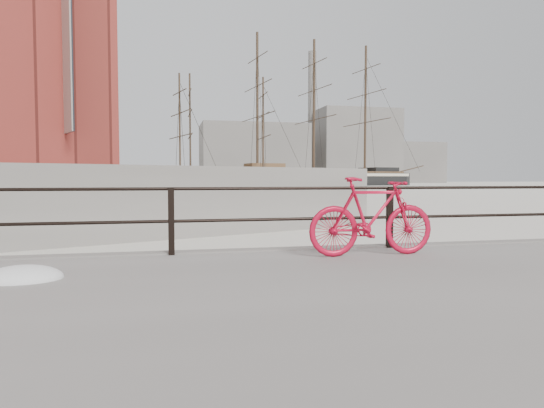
{
  "coord_description": "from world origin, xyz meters",
  "views": [
    {
      "loc": [
        -7.1,
        -7.43,
        1.48
      ],
      "look_at": [
        -5.1,
        1.5,
        1.0
      ],
      "focal_mm": 32.0,
      "sensor_mm": 36.0,
      "label": 1
    }
  ],
  "objects": [
    {
      "name": "industrial_mid",
      "position": [
        55.0,
        145.0,
        12.0
      ],
      "size": [
        26.0,
        20.0,
        24.0
      ],
      "primitive_type": "cube",
      "color": "gray",
      "rests_on": "ground"
    },
    {
      "name": "smokestack",
      "position": [
        42.0,
        150.0,
        22.0
      ],
      "size": [
        2.8,
        2.8,
        44.0
      ],
      "primitive_type": "cylinder",
      "color": "gray",
      "rests_on": "ground"
    },
    {
      "name": "schooner_mid",
      "position": [
        4.44,
        81.92,
        0.0
      ],
      "size": [
        29.86,
        12.86,
        21.32
      ],
      "primitive_type": null,
      "rotation": [
        0.0,
        0.0,
        0.01
      ],
      "color": "beige",
      "rests_on": "ground"
    },
    {
      "name": "bicycle",
      "position": [
        -4.13,
        -0.86,
        0.93
      ],
      "size": [
        1.91,
        0.29,
        1.15
      ],
      "primitive_type": "imported",
      "rotation": [
        0.0,
        0.0,
        -0.0
      ],
      "color": "red",
      "rests_on": "promenade"
    },
    {
      "name": "barque_black",
      "position": [
        23.85,
        90.55,
        0.0
      ],
      "size": [
        58.31,
        27.86,
        31.95
      ],
      "primitive_type": null,
      "rotation": [
        0.0,
        0.0,
        0.18
      ],
      "color": "black",
      "rests_on": "ground"
    },
    {
      "name": "schooner_left",
      "position": [
        -10.04,
        70.86,
        0.0
      ],
      "size": [
        27.64,
        17.97,
        19.24
      ],
      "primitive_type": null,
      "rotation": [
        0.0,
        0.0,
        0.27
      ],
      "color": "white",
      "rests_on": "ground"
    },
    {
      "name": "industrial_east",
      "position": [
        78.0,
        150.0,
        7.0
      ],
      "size": [
        20.0,
        16.0,
        14.0
      ],
      "primitive_type": "cube",
      "color": "gray",
      "rests_on": "ground"
    },
    {
      "name": "industrial_west",
      "position": [
        20.0,
        140.0,
        9.0
      ],
      "size": [
        32.0,
        18.0,
        18.0
      ],
      "primitive_type": "cube",
      "color": "gray",
      "rests_on": "ground"
    }
  ]
}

